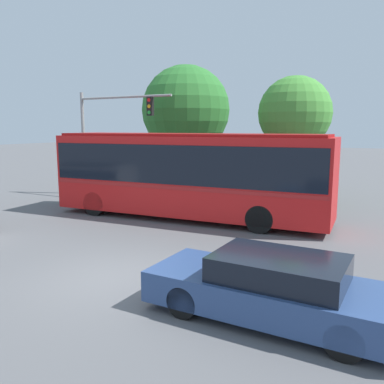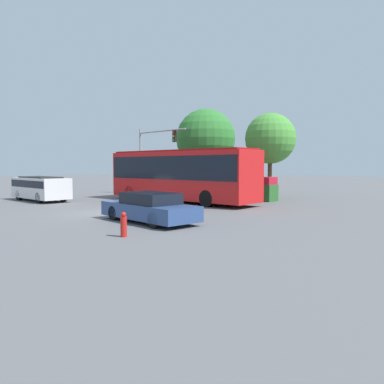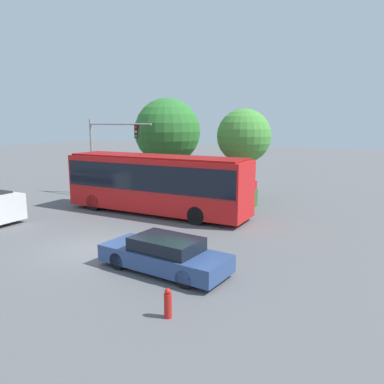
{
  "view_description": "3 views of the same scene",
  "coord_description": "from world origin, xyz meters",
  "views": [
    {
      "loc": [
        6.05,
        -7.53,
        3.68
      ],
      "look_at": [
        0.1,
        3.89,
        1.6
      ],
      "focal_mm": 37.57,
      "sensor_mm": 36.0,
      "label": 1
    },
    {
      "loc": [
        16.82,
        -10.32,
        2.46
      ],
      "look_at": [
        3.2,
        3.14,
        1.08
      ],
      "focal_mm": 35.21,
      "sensor_mm": 36.0,
      "label": 2
    },
    {
      "loc": [
        11.76,
        -11.02,
        5.36
      ],
      "look_at": [
        1.94,
        5.08,
        1.87
      ],
      "focal_mm": 35.64,
      "sensor_mm": 36.0,
      "label": 3
    }
  ],
  "objects": [
    {
      "name": "city_bus",
      "position": [
        -1.51,
        6.67,
        1.95
      ],
      "size": [
        11.42,
        3.23,
        3.43
      ],
      "rotation": [
        0.0,
        0.0,
        3.2
      ],
      "color": "red",
      "rests_on": "ground"
    },
    {
      "name": "sedan_foreground",
      "position": [
        4.06,
        -0.31,
        0.61
      ],
      "size": [
        4.94,
        2.0,
        1.28
      ],
      "rotation": [
        0.0,
        0.0,
        3.11
      ],
      "color": "navy",
      "rests_on": "ground"
    },
    {
      "name": "flowering_hedge",
      "position": [
        -0.2,
        11.21,
        0.81
      ],
      "size": [
        6.07,
        1.1,
        1.65
      ],
      "color": "#286028",
      "rests_on": "ground"
    },
    {
      "name": "street_tree_left",
      "position": [
        -4.9,
        12.74,
        4.63
      ],
      "size": [
        4.95,
        4.95,
        7.11
      ],
      "color": "brown",
      "rests_on": "ground"
    },
    {
      "name": "traffic_light_pole",
      "position": [
        -7.96,
        9.43,
        3.75
      ],
      "size": [
        5.71,
        0.24,
        5.53
      ],
      "color": "gray",
      "rests_on": "ground"
    },
    {
      "name": "fire_hydrant",
      "position": [
        6.1,
        -3.02,
        0.41
      ],
      "size": [
        0.22,
        0.22,
        0.86
      ],
      "color": "red",
      "rests_on": "ground"
    },
    {
      "name": "ground_plane",
      "position": [
        0.0,
        0.0,
        0.0
      ],
      "size": [
        140.0,
        140.0,
        0.0
      ],
      "primitive_type": "plane",
      "color": "#5B5B5E"
    },
    {
      "name": "street_tree_centre",
      "position": [
        1.11,
        13.27,
        4.38
      ],
      "size": [
        3.71,
        3.71,
        6.25
      ],
      "color": "brown",
      "rests_on": "ground"
    }
  ]
}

